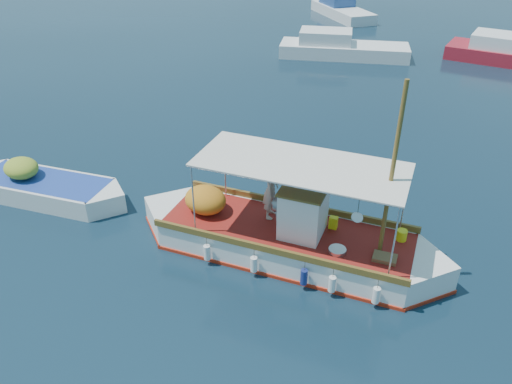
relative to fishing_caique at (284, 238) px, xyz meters
The scene contains 5 objects.
ground 0.53m from the fishing_caique, 44.91° to the left, with size 160.00×160.00×0.00m, color black.
fishing_caique is the anchor object (origin of this frame).
dinghy 8.56m from the fishing_caique, 160.75° to the right, with size 5.78×3.31×1.52m.
bg_boat_nw 20.31m from the fishing_caique, 117.33° to the left, with size 8.02×6.03×1.80m.
bg_boat_far_w 32.08m from the fishing_caique, 118.80° to the left, with size 7.45×5.76×1.80m.
Camera 1 is at (6.62, -9.41, 8.98)m, focal length 35.00 mm.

